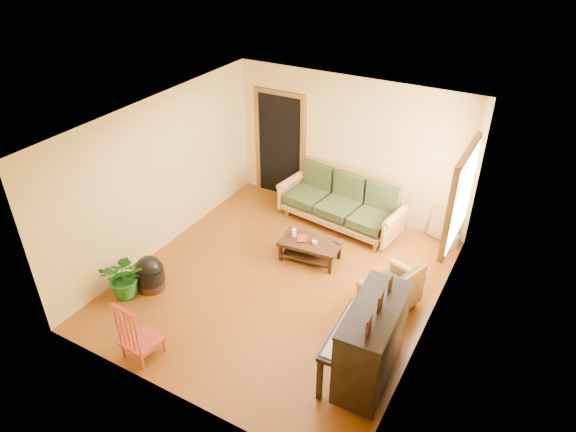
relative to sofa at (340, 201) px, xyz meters
The scene contains 16 objects.
floor 2.03m from the sofa, 92.37° to the right, with size 5.00×5.00×0.00m, color #5A2D0B.
doorway 1.70m from the sofa, 161.61° to the left, with size 1.08×0.16×2.05m, color black.
window 2.45m from the sofa, 17.49° to the right, with size 0.12×1.36×1.46m, color white.
sofa is the anchor object (origin of this frame).
coffee_table 1.27m from the sofa, 88.20° to the right, with size 0.98×0.54×0.36m, color black.
armchair 2.31m from the sofa, 47.14° to the right, with size 0.74×0.78×0.78m, color #A16A3B.
piano 3.57m from the sofa, 59.69° to the right, with size 0.76×1.30×1.15m, color black.
footstool 3.55m from the sofa, 119.68° to the right, with size 0.44×0.44×0.42m, color black.
red_chair 4.25m from the sofa, 102.28° to the right, with size 0.42×0.47×0.91m, color maroon.
leaning_frame 1.84m from the sofa, 13.55° to the left, with size 0.49×0.11×0.65m, color #AD8839.
ceramic_crock 2.06m from the sofa, ahead, with size 0.19×0.19×0.24m, color #35519F.
potted_plant 3.90m from the sofa, 119.83° to the right, with size 0.65×0.56×0.72m, color #1B5B1A.
book 1.29m from the sofa, 98.11° to the right, with size 0.16×0.22×0.02m, color maroon.
candle 1.25m from the sofa, 102.49° to the right, with size 0.08×0.08×0.13m, color silver.
glass_jar 1.28m from the sofa, 84.01° to the right, with size 0.08×0.08×0.06m, color silver.
remote 1.17m from the sofa, 68.03° to the right, with size 0.14×0.04×0.01m, color black.
Camera 1 is at (3.16, -5.45, 5.09)m, focal length 32.00 mm.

